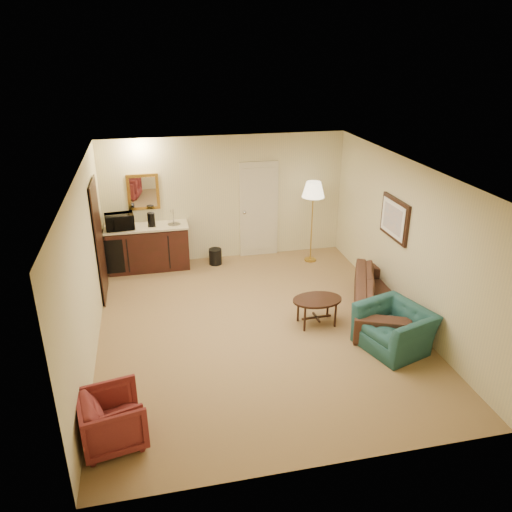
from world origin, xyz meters
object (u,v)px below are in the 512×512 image
(sofa, at_px, (381,291))
(teal_armchair, at_px, (395,322))
(rose_chair_near, at_px, (113,413))
(coffee_table, at_px, (317,311))
(rose_chair_far, at_px, (112,417))
(wetbar_cabinet, at_px, (148,247))
(microwave, at_px, (119,220))
(waste_bin, at_px, (215,257))
(floor_lamp, at_px, (312,222))
(coffee_maker, at_px, (151,220))

(sofa, height_order, teal_armchair, teal_armchair)
(rose_chair_near, xyz_separation_m, coffee_table, (3.13, 1.89, -0.07))
(rose_chair_far, bearing_deg, wetbar_cabinet, -17.05)
(teal_armchair, bearing_deg, sofa, 147.62)
(microwave, bearing_deg, rose_chair_far, -96.66)
(wetbar_cabinet, distance_m, sofa, 4.68)
(rose_chair_far, distance_m, waste_bin, 5.14)
(teal_armchair, bearing_deg, coffee_table, -152.73)
(rose_chair_far, distance_m, floor_lamp, 5.97)
(floor_lamp, bearing_deg, rose_chair_far, -130.32)
(waste_bin, bearing_deg, wetbar_cabinet, 177.03)
(rose_chair_far, relative_size, floor_lamp, 0.42)
(rose_chair_far, xyz_separation_m, floor_lamp, (3.85, 4.54, 0.50))
(microwave, bearing_deg, rose_chair_near, -96.66)
(rose_chair_far, xyz_separation_m, coffee_table, (3.13, 2.03, -0.13))
(coffee_maker, bearing_deg, rose_chair_near, -111.38)
(rose_chair_near, relative_size, floor_lamp, 0.35)
(wetbar_cabinet, xyz_separation_m, microwave, (-0.50, -0.05, 0.64))
(sofa, bearing_deg, coffee_table, 118.07)
(rose_chair_far, relative_size, microwave, 1.32)
(sofa, relative_size, teal_armchair, 2.20)
(rose_chair_near, height_order, microwave, microwave)
(coffee_table, bearing_deg, rose_chair_far, -147.12)
(coffee_table, relative_size, coffee_maker, 2.94)
(rose_chair_near, distance_m, floor_lamp, 5.87)
(wetbar_cabinet, relative_size, rose_chair_near, 2.75)
(coffee_maker, bearing_deg, floor_lamp, -19.16)
(microwave, bearing_deg, coffee_table, -48.20)
(coffee_table, distance_m, floor_lamp, 2.69)
(wetbar_cabinet, distance_m, coffee_table, 3.87)
(wetbar_cabinet, height_order, floor_lamp, floor_lamp)
(waste_bin, bearing_deg, sofa, -47.40)
(wetbar_cabinet, distance_m, teal_armchair, 5.15)
(sofa, xyz_separation_m, coffee_maker, (-3.69, 2.71, 0.63))
(waste_bin, bearing_deg, floor_lamp, -7.13)
(coffee_table, bearing_deg, floor_lamp, 74.08)
(wetbar_cabinet, relative_size, coffee_table, 2.03)
(rose_chair_far, bearing_deg, floor_lamp, -51.49)
(rose_chair_near, xyz_separation_m, microwave, (0.00, 4.67, 0.81))
(waste_bin, relative_size, coffee_maker, 1.21)
(teal_armchair, relative_size, waste_bin, 3.02)
(rose_chair_far, relative_size, coffee_maker, 2.60)
(wetbar_cabinet, xyz_separation_m, teal_armchair, (3.55, -3.73, -0.02))
(microwave, bearing_deg, sofa, -38.59)
(rose_chair_far, bearing_deg, coffee_maker, -18.35)
(wetbar_cabinet, height_order, microwave, microwave)
(rose_chair_near, relative_size, microwave, 1.10)
(microwave, bearing_deg, wetbar_cabinet, -0.39)
(sofa, bearing_deg, waste_bin, 65.92)
(teal_armchair, distance_m, rose_chair_near, 4.17)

